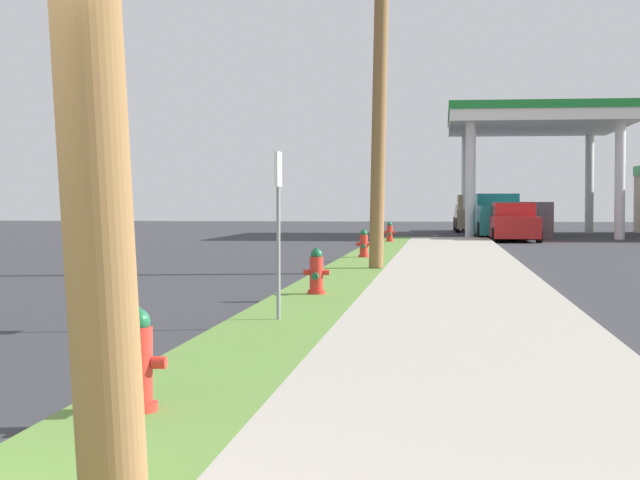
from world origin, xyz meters
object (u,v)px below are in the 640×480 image
at_px(fire_hydrant_third, 364,245).
at_px(truck_tan_at_far_bay, 474,215).
at_px(street_sign_post, 278,200).
at_px(truck_teal_on_apron, 498,218).
at_px(fire_hydrant_second, 316,274).
at_px(car_red_by_far_pump, 513,224).
at_px(car_black_by_near_pump, 513,220).
at_px(fire_hydrant_nearest, 137,365).
at_px(fire_hydrant_fourth, 390,233).
at_px(truck_navy_at_forecourt, 492,215).
at_px(utility_pole_midground, 381,33).

relative_size(fire_hydrant_third, truck_tan_at_far_bay, 0.14).
relative_size(street_sign_post, truck_teal_on_apron, 0.39).
xyz_separation_m(fire_hydrant_second, truck_teal_on_apron, (4.44, 29.29, 0.47)).
xyz_separation_m(car_red_by_far_pump, truck_teal_on_apron, (-0.42, 3.34, 0.19)).
bearing_deg(truck_tan_at_far_bay, fire_hydrant_second, -95.38).
bearing_deg(car_black_by_near_pump, fire_hydrant_third, -103.88).
xyz_separation_m(street_sign_post, car_red_by_far_pump, (4.90, 29.56, -0.91)).
relative_size(fire_hydrant_nearest, fire_hydrant_third, 1.00).
distance_m(fire_hydrant_fourth, truck_teal_on_apron, 8.49).
distance_m(car_black_by_near_pump, truck_navy_at_forecourt, 3.35).
xyz_separation_m(fire_hydrant_nearest, car_red_by_far_pump, (4.99, 35.31, 0.28)).
height_order(fire_hydrant_nearest, fire_hydrant_fourth, same).
distance_m(truck_navy_at_forecourt, truck_tan_at_far_bay, 3.24).
xyz_separation_m(fire_hydrant_second, fire_hydrant_third, (-0.08, 11.07, 0.00)).
bearing_deg(truck_teal_on_apron, fire_hydrant_nearest, -96.74).
relative_size(truck_teal_on_apron, truck_tan_at_far_bay, 1.01).
bearing_deg(truck_tan_at_far_bay, street_sign_post, -94.98).
distance_m(utility_pole_midground, street_sign_post, 11.06).
height_order(fire_hydrant_third, car_red_by_far_pump, car_red_by_far_pump).
xyz_separation_m(fire_hydrant_fourth, car_black_by_near_pump, (5.28, 10.92, 0.28)).
relative_size(fire_hydrant_third, car_red_by_far_pump, 0.16).
bearing_deg(car_black_by_near_pump, fire_hydrant_second, -99.18).
bearing_deg(fire_hydrant_nearest, truck_navy_at_forecourt, 84.19).
height_order(street_sign_post, truck_navy_at_forecourt, street_sign_post).
bearing_deg(truck_teal_on_apron, car_red_by_far_pump, -82.75).
distance_m(fire_hydrant_nearest, truck_teal_on_apron, 38.92).
bearing_deg(truck_teal_on_apron, utility_pole_midground, -99.62).
distance_m(utility_pole_midground, car_red_by_far_pump, 20.20).
distance_m(fire_hydrant_nearest, truck_tan_at_far_bay, 48.84).
xyz_separation_m(truck_teal_on_apron, truck_tan_at_far_bay, (-0.74, 10.04, 0.00)).
distance_m(fire_hydrant_second, car_black_by_near_pump, 33.38).
height_order(fire_hydrant_second, utility_pole_midground, utility_pole_midground).
relative_size(fire_hydrant_nearest, fire_hydrant_second, 1.00).
bearing_deg(car_black_by_near_pump, street_sign_post, -98.35).
distance_m(fire_hydrant_nearest, fire_hydrant_second, 9.35).
distance_m(fire_hydrant_fourth, street_sign_post, 25.67).
height_order(car_red_by_far_pump, truck_tan_at_far_bay, truck_tan_at_far_bay).
xyz_separation_m(truck_navy_at_forecourt, truck_tan_at_far_bay, (-0.80, 3.14, 0.00)).
xyz_separation_m(utility_pole_midground, street_sign_post, (-0.66, -10.38, -3.77)).
height_order(fire_hydrant_nearest, fire_hydrant_second, same).
bearing_deg(truck_navy_at_forecourt, fire_hydrant_nearest, -95.81).
bearing_deg(street_sign_post, fire_hydrant_nearest, -90.90).
relative_size(fire_hydrant_third, fire_hydrant_fourth, 1.00).
relative_size(car_red_by_far_pump, truck_tan_at_far_bay, 0.84).
distance_m(car_red_by_far_pump, truck_navy_at_forecourt, 10.25).
xyz_separation_m(fire_hydrant_second, car_red_by_far_pump, (4.86, 25.96, 0.28)).
distance_m(fire_hydrant_nearest, car_red_by_far_pump, 35.66).
relative_size(fire_hydrant_nearest, truck_tan_at_far_bay, 0.14).
xyz_separation_m(fire_hydrant_third, utility_pole_midground, (0.71, -4.30, 4.96)).
xyz_separation_m(fire_hydrant_fourth, truck_navy_at_forecourt, (4.46, 14.16, 0.47)).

